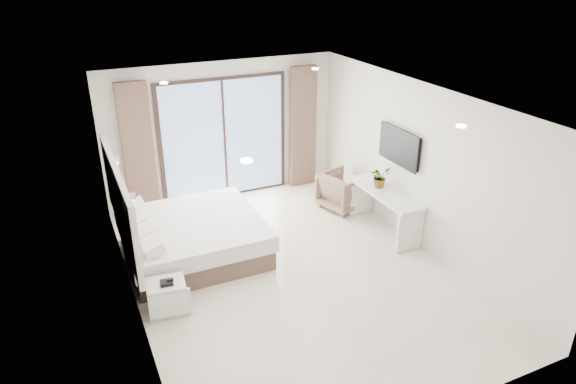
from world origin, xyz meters
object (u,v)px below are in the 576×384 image
object	(u,v)px
nightstand	(167,297)
console_desk	(385,202)
armchair	(343,189)
bed	(192,238)

from	to	relation	value
nightstand	console_desk	size ratio (longest dim) A/B	0.34
nightstand	armchair	world-z (taller)	armchair
bed	armchair	xyz separation A→B (m)	(3.08, 0.49, 0.07)
console_desk	armchair	world-z (taller)	armchair
bed	nightstand	bearing A→B (deg)	-118.35
nightstand	console_desk	world-z (taller)	console_desk
nightstand	armchair	xyz separation A→B (m)	(3.78, 1.79, 0.16)
bed	console_desk	bearing A→B (deg)	-10.56
nightstand	bed	bearing A→B (deg)	68.83
bed	armchair	distance (m)	3.12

